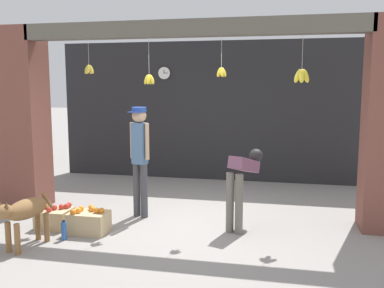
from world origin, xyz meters
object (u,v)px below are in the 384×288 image
(worker_stooping, at_px, (242,178))
(water_bottle, at_px, (64,231))
(shopkeeper, at_px, (140,152))
(dog, at_px, (24,212))
(fruit_crate_apples, at_px, (55,217))
(wall_clock, at_px, (164,73))
(fruit_crate_oranges, at_px, (89,222))

(worker_stooping, height_order, water_bottle, worker_stooping)
(shopkeeper, bearing_deg, water_bottle, 77.71)
(dog, bearing_deg, shopkeeper, 160.53)
(fruit_crate_apples, xyz_separation_m, water_bottle, (0.39, -0.44, -0.02))
(dog, distance_m, fruit_crate_apples, 0.86)
(shopkeeper, relative_size, water_bottle, 6.38)
(worker_stooping, height_order, wall_clock, wall_clock)
(water_bottle, bearing_deg, worker_stooping, 23.04)
(shopkeeper, xyz_separation_m, fruit_crate_oranges, (-0.46, -0.86, -0.86))
(water_bottle, bearing_deg, fruit_crate_apples, 131.40)
(worker_stooping, bearing_deg, fruit_crate_oranges, -141.79)
(shopkeeper, height_order, worker_stooping, shopkeeper)
(worker_stooping, relative_size, fruit_crate_apples, 2.40)
(water_bottle, bearing_deg, fruit_crate_oranges, 57.96)
(dog, distance_m, worker_stooping, 2.93)
(wall_clock, bearing_deg, dog, -97.66)
(water_bottle, bearing_deg, wall_clock, 86.27)
(wall_clock, bearing_deg, water_bottle, -93.73)
(shopkeeper, height_order, fruit_crate_apples, shopkeeper)
(shopkeeper, distance_m, fruit_crate_apples, 1.56)
(dog, height_order, wall_clock, wall_clock)
(shopkeeper, height_order, fruit_crate_oranges, shopkeeper)
(fruit_crate_oranges, relative_size, wall_clock, 1.90)
(worker_stooping, distance_m, fruit_crate_oranges, 2.24)
(dog, height_order, fruit_crate_apples, dog)
(fruit_crate_apples, relative_size, water_bottle, 1.71)
(fruit_crate_apples, bearing_deg, fruit_crate_oranges, -11.09)
(dog, xyz_separation_m, fruit_crate_oranges, (0.53, 0.68, -0.31))
(dog, height_order, worker_stooping, worker_stooping)
(dog, relative_size, fruit_crate_oranges, 1.74)
(shopkeeper, distance_m, wall_clock, 3.15)
(worker_stooping, distance_m, fruit_crate_apples, 2.77)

